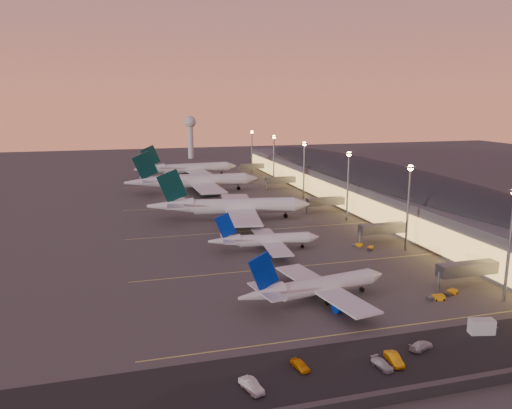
{
  "coord_description": "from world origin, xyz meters",
  "views": [
    {
      "loc": [
        -46.23,
        -126.23,
        44.26
      ],
      "look_at": [
        2.0,
        45.0,
        7.0
      ],
      "focal_mm": 35.0,
      "sensor_mm": 36.0,
      "label": 1
    }
  ],
  "objects_px": {
    "baggage_tug_c": "(358,245)",
    "airliner_narrow_north": "(265,240)",
    "baggage_tug_b": "(437,298)",
    "service_van_d": "(394,359)",
    "airliner_wide_mid": "(194,181)",
    "service_van_c": "(382,364)",
    "service_van_b": "(300,365)",
    "service_van_e": "(421,345)",
    "baggage_tug_a": "(451,293)",
    "service_van_a": "(251,385)",
    "airliner_wide_far": "(187,168)",
    "baggage_tug_d": "(370,248)",
    "radar_tower": "(190,130)",
    "airliner_narrow_south": "(315,287)",
    "airliner_wide_near": "(230,206)",
    "catering_truck_a": "(483,327)"
  },
  "relations": [
    {
      "from": "catering_truck_a",
      "to": "service_van_d",
      "type": "distance_m",
      "value": 23.11
    },
    {
      "from": "baggage_tug_c",
      "to": "baggage_tug_d",
      "type": "relative_size",
      "value": 1.03
    },
    {
      "from": "airliner_narrow_north",
      "to": "baggage_tug_c",
      "type": "height_order",
      "value": "airliner_narrow_north"
    },
    {
      "from": "airliner_narrow_north",
      "to": "catering_truck_a",
      "type": "bearing_deg",
      "value": -64.64
    },
    {
      "from": "airliner_wide_mid",
      "to": "airliner_wide_far",
      "type": "distance_m",
      "value": 51.23
    },
    {
      "from": "baggage_tug_a",
      "to": "radar_tower",
      "type": "bearing_deg",
      "value": 70.58
    },
    {
      "from": "radar_tower",
      "to": "baggage_tug_b",
      "type": "relative_size",
      "value": 8.12
    },
    {
      "from": "airliner_narrow_north",
      "to": "service_van_a",
      "type": "relative_size",
      "value": 6.62
    },
    {
      "from": "baggage_tug_d",
      "to": "service_van_a",
      "type": "height_order",
      "value": "service_van_a"
    },
    {
      "from": "airliner_wide_far",
      "to": "airliner_wide_mid",
      "type": "bearing_deg",
      "value": -100.12
    },
    {
      "from": "baggage_tug_c",
      "to": "airliner_narrow_north",
      "type": "bearing_deg",
      "value": -164.56
    },
    {
      "from": "service_van_b",
      "to": "airliner_wide_near",
      "type": "bearing_deg",
      "value": 70.07
    },
    {
      "from": "service_van_a",
      "to": "airliner_wide_far",
      "type": "bearing_deg",
      "value": 66.98
    },
    {
      "from": "baggage_tug_c",
      "to": "baggage_tug_d",
      "type": "distance_m",
      "value": 4.72
    },
    {
      "from": "airliner_narrow_south",
      "to": "baggage_tug_d",
      "type": "bearing_deg",
      "value": 35.97
    },
    {
      "from": "baggage_tug_c",
      "to": "service_van_b",
      "type": "xyz_separation_m",
      "value": [
        -42.59,
        -62.57,
        0.3
      ]
    },
    {
      "from": "service_van_b",
      "to": "airliner_wide_far",
      "type": "bearing_deg",
      "value": 73.57
    },
    {
      "from": "baggage_tug_a",
      "to": "catering_truck_a",
      "type": "bearing_deg",
      "value": -132.7
    },
    {
      "from": "service_van_a",
      "to": "service_van_d",
      "type": "distance_m",
      "value": 25.72
    },
    {
      "from": "service_van_b",
      "to": "service_van_c",
      "type": "relative_size",
      "value": 0.93
    },
    {
      "from": "service_van_e",
      "to": "baggage_tug_d",
      "type": "bearing_deg",
      "value": -41.29
    },
    {
      "from": "service_van_d",
      "to": "service_van_a",
      "type": "bearing_deg",
      "value": -170.65
    },
    {
      "from": "baggage_tug_b",
      "to": "service_van_d",
      "type": "bearing_deg",
      "value": -130.58
    },
    {
      "from": "airliner_wide_far",
      "to": "service_van_e",
      "type": "height_order",
      "value": "airliner_wide_far"
    },
    {
      "from": "airliner_narrow_south",
      "to": "baggage_tug_c",
      "type": "bearing_deg",
      "value": 41.4
    },
    {
      "from": "airliner_narrow_north",
      "to": "baggage_tug_a",
      "type": "distance_m",
      "value": 55.32
    },
    {
      "from": "airliner_narrow_south",
      "to": "airliner_wide_near",
      "type": "xyz_separation_m",
      "value": [
        -0.85,
        81.94,
        1.6
      ]
    },
    {
      "from": "baggage_tug_a",
      "to": "baggage_tug_c",
      "type": "bearing_deg",
      "value": 71.12
    },
    {
      "from": "airliner_narrow_north",
      "to": "airliner_wide_far",
      "type": "distance_m",
      "value": 152.7
    },
    {
      "from": "airliner_narrow_north",
      "to": "service_van_a",
      "type": "height_order",
      "value": "airliner_narrow_north"
    },
    {
      "from": "radar_tower",
      "to": "baggage_tug_d",
      "type": "bearing_deg",
      "value": -86.37
    },
    {
      "from": "service_van_e",
      "to": "baggage_tug_a",
      "type": "bearing_deg",
      "value": -67.6
    },
    {
      "from": "baggage_tug_b",
      "to": "service_van_e",
      "type": "height_order",
      "value": "service_van_e"
    },
    {
      "from": "airliner_narrow_north",
      "to": "service_van_a",
      "type": "bearing_deg",
      "value": -104.2
    },
    {
      "from": "airliner_wide_mid",
      "to": "service_van_a",
      "type": "height_order",
      "value": "airliner_wide_mid"
    },
    {
      "from": "baggage_tug_c",
      "to": "service_van_d",
      "type": "distance_m",
      "value": 70.41
    },
    {
      "from": "baggage_tug_b",
      "to": "catering_truck_a",
      "type": "distance_m",
      "value": 16.85
    },
    {
      "from": "baggage_tug_a",
      "to": "airliner_wide_far",
      "type": "bearing_deg",
      "value": 76.83
    },
    {
      "from": "service_van_c",
      "to": "service_van_d",
      "type": "height_order",
      "value": "service_van_d"
    },
    {
      "from": "airliner_narrow_north",
      "to": "baggage_tug_b",
      "type": "relative_size",
      "value": 8.52
    },
    {
      "from": "baggage_tug_b",
      "to": "service_van_d",
      "type": "height_order",
      "value": "service_van_d"
    },
    {
      "from": "radar_tower",
      "to": "baggage_tug_b",
      "type": "bearing_deg",
      "value": -87.71
    },
    {
      "from": "service_van_b",
      "to": "airliner_wide_mid",
      "type": "bearing_deg",
      "value": 73.99
    },
    {
      "from": "airliner_wide_mid",
      "to": "catering_truck_a",
      "type": "relative_size",
      "value": 11.92
    },
    {
      "from": "baggage_tug_b",
      "to": "service_van_e",
      "type": "bearing_deg",
      "value": -124.37
    },
    {
      "from": "airliner_wide_far",
      "to": "baggage_tug_d",
      "type": "xyz_separation_m",
      "value": [
        32.59,
        -160.93,
        -4.57
      ]
    },
    {
      "from": "airliner_wide_mid",
      "to": "service_van_c",
      "type": "height_order",
      "value": "airliner_wide_mid"
    },
    {
      "from": "baggage_tug_c",
      "to": "service_van_e",
      "type": "distance_m",
      "value": 65.09
    },
    {
      "from": "airliner_wide_near",
      "to": "baggage_tug_c",
      "type": "bearing_deg",
      "value": -47.54
    },
    {
      "from": "airliner_wide_near",
      "to": "radar_tower",
      "type": "bearing_deg",
      "value": 94.65
    }
  ]
}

